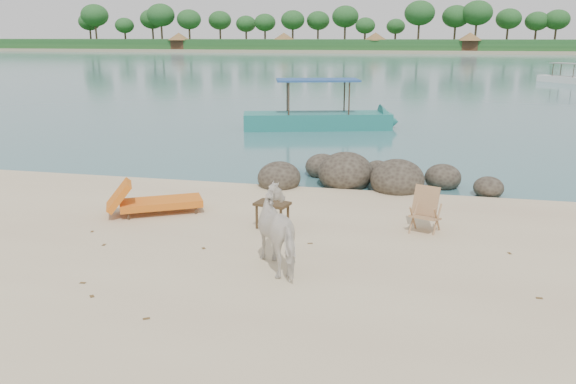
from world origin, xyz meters
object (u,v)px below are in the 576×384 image
Objects in this scene: side_table at (272,217)px; boat_near at (318,88)px; deck_chair at (426,212)px; cow at (283,232)px; lounge_chair at (161,199)px; boulders at (362,177)px.

boat_near is at bearing 108.92° from side_table.
deck_chair is 0.12× the size of boat_near.
cow reaches higher than deck_chair.
boulders is at bearing 11.39° from lounge_chair.
side_table is 3.13m from deck_chair.
deck_chair reaches higher than side_table.
lounge_chair is at bearing -159.27° from deck_chair.
side_table is 13.66m from boat_near.
cow is at bearing -57.73° from side_table.
lounge_chair is (-4.21, -3.58, 0.11)m from boulders.
deck_chair is at bearing -29.51° from lounge_chair.
cow is at bearing -97.90° from boat_near.
boulders is 6.10m from cow.
deck_chair reaches higher than boulders.
lounge_chair is 0.31× the size of boat_near.
boulders is 4.36m from side_table.
deck_chair is at bearing -171.53° from cow.
boulders is 2.82× the size of lounge_chair.
side_table is 2.77m from lounge_chair.
boat_near reaches higher than boulders.
side_table is (-0.66, 1.93, -0.40)m from cow.
boat_near is (-4.41, 13.06, 1.29)m from deck_chair.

